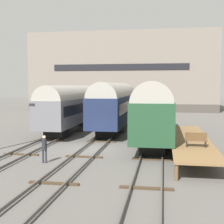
% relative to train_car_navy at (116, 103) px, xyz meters
% --- Properties ---
extents(ground_plane, '(200.00, 200.00, 0.00)m').
position_rel_train_car_navy_xyz_m(ground_plane, '(0.00, -11.64, -3.01)').
color(ground_plane, '#56544F').
extents(track_left, '(2.60, 60.00, 0.26)m').
position_rel_train_car_navy_xyz_m(track_left, '(-4.63, -11.64, -2.86)').
color(track_left, '#4C4742').
rests_on(track_left, ground).
extents(track_middle, '(2.60, 60.00, 0.26)m').
position_rel_train_car_navy_xyz_m(track_middle, '(0.00, -11.64, -2.86)').
color(track_middle, '#4C4742').
rests_on(track_middle, ground).
extents(track_right, '(2.60, 60.00, 0.26)m').
position_rel_train_car_navy_xyz_m(track_right, '(4.63, -11.64, -2.86)').
color(track_right, '#4C4742').
rests_on(track_right, ground).
extents(train_car_navy, '(3.07, 18.11, 5.29)m').
position_rel_train_car_navy_xyz_m(train_car_navy, '(0.00, 0.00, 0.00)').
color(train_car_navy, black).
rests_on(train_car_navy, ground).
extents(train_car_grey, '(2.88, 16.63, 4.99)m').
position_rel_train_car_navy_xyz_m(train_car_grey, '(-4.63, -1.66, -0.16)').
color(train_car_grey, black).
rests_on(train_car_grey, ground).
extents(train_car_green, '(3.06, 17.35, 5.25)m').
position_rel_train_car_navy_xyz_m(train_car_green, '(4.63, -6.89, -0.03)').
color(train_car_green, black).
rests_on(train_car_green, ground).
extents(station_platform, '(2.82, 15.54, 0.97)m').
position_rel_train_car_navy_xyz_m(station_platform, '(7.36, -11.40, -2.11)').
color(station_platform, brown).
rests_on(station_platform, ground).
extents(bench, '(1.40, 0.40, 0.91)m').
position_rel_train_car_navy_xyz_m(bench, '(7.51, -14.50, -1.55)').
color(bench, brown).
rests_on(bench, station_platform).
extents(person_worker, '(0.32, 0.32, 1.78)m').
position_rel_train_car_navy_xyz_m(person_worker, '(-2.12, -16.53, -1.93)').
color(person_worker, '#282833').
rests_on(person_worker, ground).
extents(warehouse_building, '(37.26, 11.07, 15.60)m').
position_rel_train_car_navy_xyz_m(warehouse_building, '(-3.06, 29.77, 4.80)').
color(warehouse_building, '#46403A').
rests_on(warehouse_building, ground).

